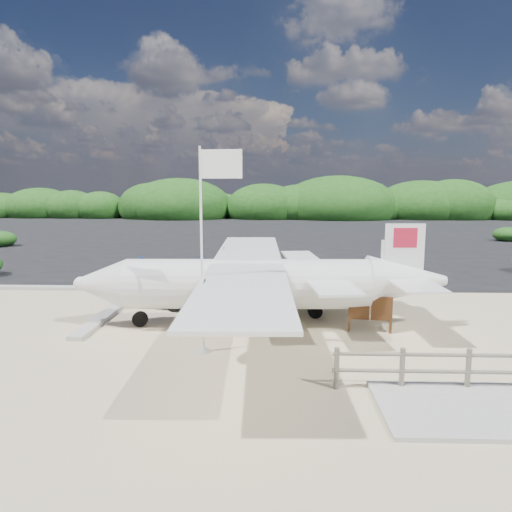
{
  "coord_description": "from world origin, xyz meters",
  "views": [
    {
      "loc": [
        1.48,
        -15.09,
        4.64
      ],
      "look_at": [
        0.77,
        5.59,
        1.52
      ],
      "focal_mm": 32.0,
      "sensor_mm": 36.0,
      "label": 1
    }
  ],
  "objects_px": {
    "signboard": "(369,332)",
    "aircraft_large": "(394,240)",
    "flagpole": "(203,352)",
    "crew_a": "(141,273)",
    "crew_c": "(229,279)",
    "baggage_cart": "(159,305)",
    "crew_b": "(201,282)",
    "aircraft_small": "(137,234)"
  },
  "relations": [
    {
      "from": "signboard",
      "to": "aircraft_large",
      "type": "height_order",
      "value": "aircraft_large"
    },
    {
      "from": "flagpole",
      "to": "signboard",
      "type": "distance_m",
      "value": 5.46
    },
    {
      "from": "crew_a",
      "to": "crew_c",
      "type": "height_order",
      "value": "crew_c"
    },
    {
      "from": "flagpole",
      "to": "crew_a",
      "type": "xyz_separation_m",
      "value": [
        -3.97,
        7.69,
        0.79
      ]
    },
    {
      "from": "crew_a",
      "to": "baggage_cart",
      "type": "bearing_deg",
      "value": 139.66
    },
    {
      "from": "signboard",
      "to": "crew_b",
      "type": "height_order",
      "value": "crew_b"
    },
    {
      "from": "aircraft_large",
      "to": "aircraft_small",
      "type": "xyz_separation_m",
      "value": [
        -24.57,
        4.46,
        0.0
      ]
    },
    {
      "from": "flagpole",
      "to": "aircraft_small",
      "type": "height_order",
      "value": "flagpole"
    },
    {
      "from": "baggage_cart",
      "to": "aircraft_small",
      "type": "distance_m",
      "value": 29.34
    },
    {
      "from": "crew_a",
      "to": "flagpole",
      "type": "bearing_deg",
      "value": 138.06
    },
    {
      "from": "baggage_cart",
      "to": "signboard",
      "type": "xyz_separation_m",
      "value": [
        7.63,
        -3.13,
        0.0
      ]
    },
    {
      "from": "aircraft_large",
      "to": "flagpole",
      "type": "bearing_deg",
      "value": 64.13
    },
    {
      "from": "flagpole",
      "to": "crew_a",
      "type": "bearing_deg",
      "value": 117.3
    },
    {
      "from": "flagpole",
      "to": "crew_b",
      "type": "xyz_separation_m",
      "value": [
        -0.81,
        4.95,
        0.99
      ]
    },
    {
      "from": "crew_a",
      "to": "aircraft_large",
      "type": "height_order",
      "value": "aircraft_large"
    },
    {
      "from": "baggage_cart",
      "to": "crew_c",
      "type": "xyz_separation_m",
      "value": [
        2.72,
        0.89,
        0.92
      ]
    },
    {
      "from": "baggage_cart",
      "to": "aircraft_small",
      "type": "bearing_deg",
      "value": 127.2
    },
    {
      "from": "crew_a",
      "to": "crew_c",
      "type": "distance_m",
      "value": 4.52
    },
    {
      "from": "flagpole",
      "to": "aircraft_small",
      "type": "distance_m",
      "value": 34.94
    },
    {
      "from": "signboard",
      "to": "crew_b",
      "type": "distance_m",
      "value": 6.72
    },
    {
      "from": "crew_b",
      "to": "crew_c",
      "type": "distance_m",
      "value": 1.42
    },
    {
      "from": "crew_c",
      "to": "baggage_cart",
      "type": "bearing_deg",
      "value": 35.92
    },
    {
      "from": "baggage_cart",
      "to": "aircraft_small",
      "type": "xyz_separation_m",
      "value": [
        -9.15,
        27.88,
        0.0
      ]
    },
    {
      "from": "crew_b",
      "to": "aircraft_small",
      "type": "xyz_separation_m",
      "value": [
        -10.86,
        27.98,
        -0.99
      ]
    },
    {
      "from": "crew_a",
      "to": "aircraft_small",
      "type": "height_order",
      "value": "crew_a"
    },
    {
      "from": "baggage_cart",
      "to": "aircraft_large",
      "type": "distance_m",
      "value": 28.04
    },
    {
      "from": "flagpole",
      "to": "signboard",
      "type": "relative_size",
      "value": 3.88
    },
    {
      "from": "baggage_cart",
      "to": "crew_c",
      "type": "relative_size",
      "value": 1.55
    },
    {
      "from": "flagpole",
      "to": "crew_b",
      "type": "distance_m",
      "value": 5.11
    },
    {
      "from": "baggage_cart",
      "to": "crew_a",
      "type": "relative_size",
      "value": 1.8
    },
    {
      "from": "signboard",
      "to": "aircraft_small",
      "type": "xyz_separation_m",
      "value": [
        -16.78,
        31.0,
        0.0
      ]
    },
    {
      "from": "baggage_cart",
      "to": "crew_b",
      "type": "relative_size",
      "value": 1.45
    },
    {
      "from": "aircraft_small",
      "to": "flagpole",
      "type": "bearing_deg",
      "value": 103.71
    },
    {
      "from": "baggage_cart",
      "to": "crew_a",
      "type": "distance_m",
      "value": 3.11
    },
    {
      "from": "aircraft_large",
      "to": "crew_a",
      "type": "bearing_deg",
      "value": 49.44
    },
    {
      "from": "crew_b",
      "to": "aircraft_small",
      "type": "relative_size",
      "value": 0.27
    },
    {
      "from": "crew_a",
      "to": "aircraft_small",
      "type": "distance_m",
      "value": 26.4
    },
    {
      "from": "baggage_cart",
      "to": "flagpole",
      "type": "distance_m",
      "value": 5.65
    },
    {
      "from": "signboard",
      "to": "crew_c",
      "type": "bearing_deg",
      "value": 149.28
    },
    {
      "from": "baggage_cart",
      "to": "flagpole",
      "type": "xyz_separation_m",
      "value": [
        2.52,
        -5.06,
        0.0
      ]
    },
    {
      "from": "flagpole",
      "to": "signboard",
      "type": "bearing_deg",
      "value": 20.72
    },
    {
      "from": "aircraft_large",
      "to": "aircraft_small",
      "type": "height_order",
      "value": "aircraft_large"
    }
  ]
}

